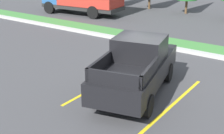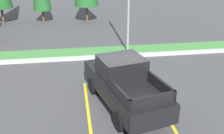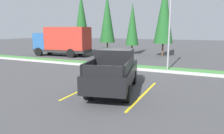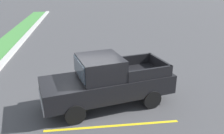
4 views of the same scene
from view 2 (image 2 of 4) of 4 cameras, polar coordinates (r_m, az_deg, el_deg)
The scene contains 6 objects.
ground_plane at distance 12.57m, azimuth 1.39°, elevation -6.24°, with size 120.00×120.00×0.00m, color #424244.
parking_line_near at distance 11.78m, azimuth -5.06°, elevation -8.50°, with size 0.12×4.80×0.01m, color yellow.
parking_line_far at distance 12.29m, azimuth 9.62°, elevation -7.30°, with size 0.12×4.80×0.01m, color yellow.
curb_strip at distance 17.03m, azimuth -1.46°, elevation 2.14°, with size 56.00×0.40×0.15m, color #B2B2AD.
grass_median at distance 18.07m, azimuth -1.89°, elevation 3.23°, with size 56.00×1.80×0.06m, color #42843D.
pickup_truck_main at distance 11.48m, azimuth 2.43°, elevation -3.39°, with size 3.05×5.52×2.10m.
Camera 2 is at (-1.92, -10.80, 6.14)m, focal length 44.07 mm.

